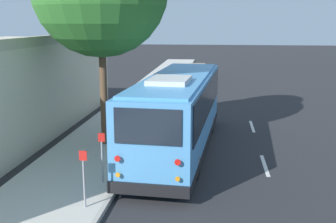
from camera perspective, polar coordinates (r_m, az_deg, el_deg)
The scene contains 12 objects.
ground_plane at distance 18.68m, azimuth 2.59°, elevation -4.28°, with size 160.00×160.00×0.00m, color #28282B.
sidewalk_slab at distance 19.26m, azimuth -8.48°, elevation -3.67°, with size 80.00×3.55×0.15m, color beige.
curb_strip at distance 18.87m, azimuth -3.05°, elevation -3.88°, with size 80.00×0.14×0.15m, color #AAA69D.
shuttle_bus at distance 17.15m, azimuth 1.36°, elevation 0.34°, with size 11.08×3.23×3.30m.
parked_sedan_gray at distance 29.21m, azimuth 2.53°, elevation 2.91°, with size 4.54×1.99×1.30m.
parked_sedan_white at distance 35.17m, azimuth 3.20°, elevation 4.44°, with size 4.49×2.01×1.26m.
parked_sedan_tan at distance 40.78m, azimuth 4.00°, elevation 5.49°, with size 4.68×1.81×1.26m.
sign_post_near at distance 12.05m, azimuth -11.32°, elevation -8.88°, with size 0.06×0.22×1.65m.
sign_post_far at distance 13.75m, azimuth -8.92°, elevation -6.13°, with size 0.06×0.22×1.65m.
fire_hydrant at distance 26.09m, azimuth -0.99°, elevation 1.70°, with size 0.22×0.22×0.81m.
lane_stripe_mid at distance 16.25m, azimuth 12.97°, elevation -7.12°, with size 2.40×0.14×0.01m, color silver.
lane_stripe_ahead at distance 21.98m, azimuth 11.32°, elevation -1.99°, with size 2.40×0.14×0.01m, color silver.
Camera 1 is at (-17.88, -1.22, 5.27)m, focal length 45.00 mm.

